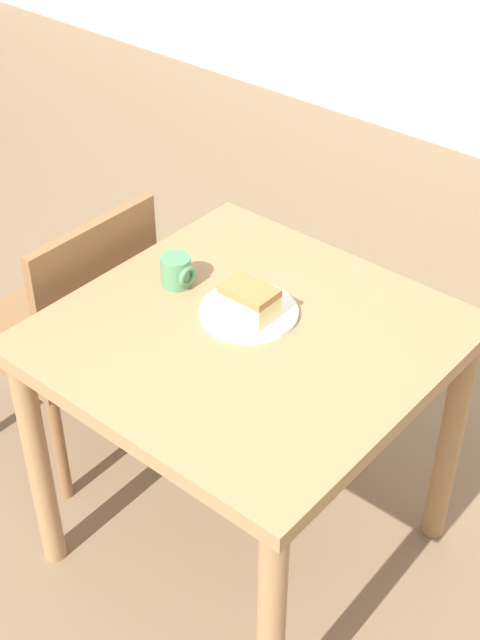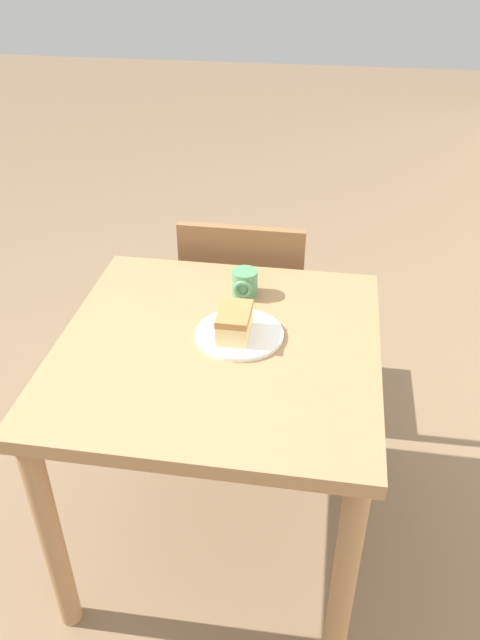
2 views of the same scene
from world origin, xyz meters
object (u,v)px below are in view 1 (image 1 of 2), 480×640
object	(u,v)px
chair_near_window	(72,325)
cake_slice	(249,301)
dining_table_near	(248,370)
plate	(249,312)
coffee_mug	(177,271)

from	to	relation	value
chair_near_window	cake_slice	world-z (taller)	chair_near_window
dining_table_near	chair_near_window	bearing A→B (deg)	-178.51
dining_table_near	cake_slice	size ratio (longest dim) A/B	6.78
chair_near_window	plate	size ratio (longest dim) A/B	3.59
plate	cake_slice	bearing A→B (deg)	-45.73
chair_near_window	coffee_mug	distance (m)	0.50
dining_table_near	chair_near_window	distance (m)	0.65
plate	cake_slice	world-z (taller)	cake_slice
plate	coffee_mug	distance (m)	0.21
chair_near_window	coffee_mug	xyz separation A→B (m)	(0.38, 0.05, 0.32)
coffee_mug	chair_near_window	bearing A→B (deg)	-172.64
cake_slice	coffee_mug	xyz separation A→B (m)	(-0.22, -0.01, -0.01)
dining_table_near	plate	size ratio (longest dim) A/B	3.63
plate	dining_table_near	bearing A→B (deg)	-51.53
chair_near_window	plate	xyz separation A→B (m)	(0.59, 0.07, 0.29)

